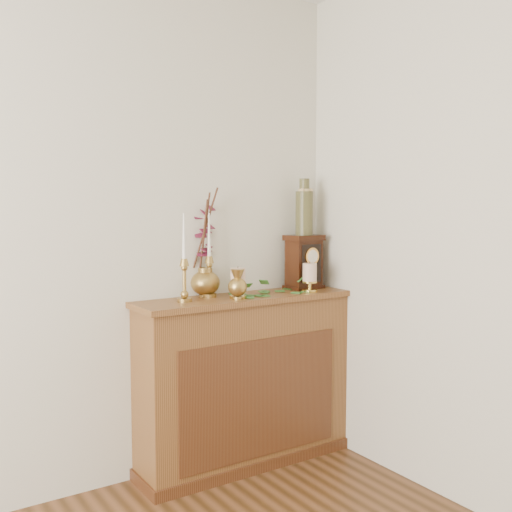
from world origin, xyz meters
TOP-DOWN VIEW (x-y plane):
  - console_shelf at (1.40, 2.10)m, footprint 1.24×0.34m
  - candlestick_left at (1.03, 2.09)m, footprint 0.07×0.07m
  - candlestick_center at (1.21, 2.16)m, footprint 0.07×0.07m
  - bud_vase at (1.29, 2.00)m, footprint 0.10×0.10m
  - ginger_jar at (1.22, 2.23)m, footprint 0.23×0.25m
  - pillar_candle_left at (1.32, 2.04)m, footprint 0.09×0.09m
  - pillar_candle_right at (1.77, 2.02)m, footprint 0.09×0.09m
  - ivy_garland at (1.59, 2.10)m, footprint 0.52×0.21m
  - mantel_clock at (1.83, 2.14)m, footprint 0.22×0.16m
  - ceramic_vase at (1.83, 2.15)m, footprint 0.10×0.10m

SIDE VIEW (x-z plane):
  - console_shelf at x=1.40m, z-range -0.03..0.90m
  - ivy_garland at x=1.59m, z-range 0.90..0.99m
  - bud_vase at x=1.29m, z-range 0.93..1.09m
  - pillar_candle_left at x=1.32m, z-range 0.93..1.10m
  - pillar_candle_right at x=1.77m, z-range 0.93..1.11m
  - candlestick_center at x=1.21m, z-range 0.85..1.30m
  - candlestick_left at x=1.03m, z-range 0.85..1.30m
  - mantel_clock at x=1.83m, z-range 0.93..1.24m
  - ginger_jar at x=1.22m, z-range 0.90..1.48m
  - ceramic_vase at x=1.83m, z-range 1.23..1.55m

